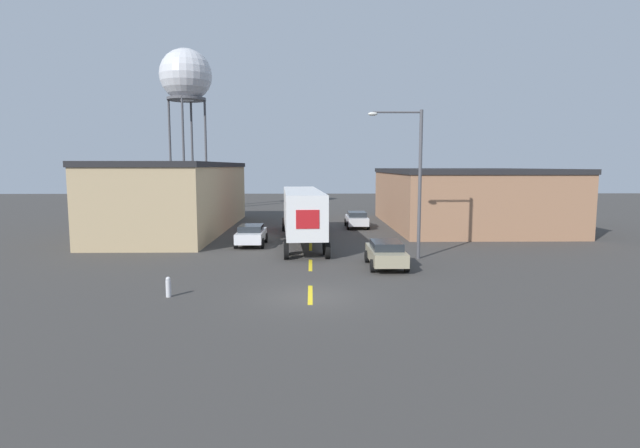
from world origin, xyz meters
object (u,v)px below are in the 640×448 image
Objects in this scene: parked_car_right_far at (357,219)px; parked_car_left_far at (251,234)px; fire_hydrant at (168,287)px; parked_car_right_near at (386,253)px; water_tower at (186,77)px; street_lamp at (414,173)px; semi_truck at (301,209)px.

parked_car_right_far is 12.91m from parked_car_left_far.
fire_hydrant is (-10.12, -23.70, -0.35)m from parked_car_right_far.
parked_car_right_near and parked_car_left_far have the same top height.
parked_car_right_far is 4.99× the size of fire_hydrant.
street_lamp is (21.42, -33.94, -11.30)m from water_tower.
semi_truck is 9.32m from parked_car_right_far.
parked_car_right_far is 25.77m from fire_hydrant.
parked_car_right_far is 17.60m from parked_car_right_near.
water_tower is 2.26× the size of street_lamp.
parked_car_left_far is at bearing -152.34° from semi_truck.
semi_truck is 3.77× the size of parked_car_left_far.
parked_car_right_far is 31.28m from water_tower.
semi_truck is 0.83× the size of water_tower.
parked_car_left_far is 4.99× the size of fire_hydrant.
fire_hydrant is (-12.06, -8.59, -4.67)m from street_lamp.
water_tower is at bearing 115.10° from semi_truck.
street_lamp is 15.52m from fire_hydrant.
semi_truck is at bearing 71.53° from fire_hydrant.
parked_car_right_far reaches higher than fire_hydrant.
street_lamp is (6.75, -7.28, 2.76)m from semi_truck.
parked_car_right_far and parked_car_right_near have the same top height.
water_tower is (-11.22, 28.76, 15.62)m from parked_car_left_far.
street_lamp is at bearing -26.93° from parked_car_left_far.
parked_car_right_near is at bearing -127.86° from street_lamp.
parked_car_left_far is at bearing 153.07° from street_lamp.
fire_hydrant is (-5.30, -15.88, -1.91)m from semi_truck.
parked_car_right_near is at bearing -67.51° from semi_truck.
parked_car_right_near is 1.00× the size of parked_car_left_far.
street_lamp is (1.94, -15.11, 4.32)m from parked_car_right_far.
parked_car_left_far reaches higher than fire_hydrant.
water_tower reaches higher than parked_car_left_far.
parked_car_right_far is 15.83m from street_lamp.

